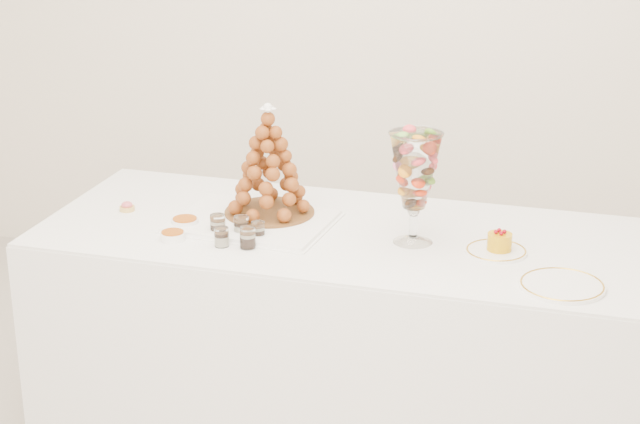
# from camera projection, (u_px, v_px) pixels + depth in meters

# --- Properties ---
(buffet_table) EXTENTS (2.22, 1.01, 0.82)m
(buffet_table) POSITION_uv_depth(u_px,v_px,m) (349.00, 339.00, 3.84)
(buffet_table) COLOR white
(buffet_table) RESTS_ON ground
(lace_tray) EXTENTS (0.58, 0.47, 0.02)m
(lace_tray) POSITION_uv_depth(u_px,v_px,m) (252.00, 221.00, 3.77)
(lace_tray) COLOR white
(lace_tray) RESTS_ON buffet_table
(macaron_vase) EXTENTS (0.17, 0.17, 0.38)m
(macaron_vase) POSITION_uv_depth(u_px,v_px,m) (415.00, 172.00, 3.53)
(macaron_vase) COLOR white
(macaron_vase) RESTS_ON buffet_table
(cake_plate) EXTENTS (0.20, 0.20, 0.01)m
(cake_plate) POSITION_uv_depth(u_px,v_px,m) (496.00, 251.00, 3.52)
(cake_plate) COLOR white
(cake_plate) RESTS_ON buffet_table
(spare_plate) EXTENTS (0.26, 0.26, 0.01)m
(spare_plate) POSITION_uv_depth(u_px,v_px,m) (562.00, 286.00, 3.26)
(spare_plate) COLOR white
(spare_plate) RESTS_ON buffet_table
(pink_tart) EXTENTS (0.06, 0.06, 0.03)m
(pink_tart) POSITION_uv_depth(u_px,v_px,m) (127.00, 207.00, 3.90)
(pink_tart) COLOR tan
(pink_tart) RESTS_ON buffet_table
(verrine_a) EXTENTS (0.07, 0.07, 0.07)m
(verrine_a) POSITION_uv_depth(u_px,v_px,m) (218.00, 225.00, 3.67)
(verrine_a) COLOR white
(verrine_a) RESTS_ON buffet_table
(verrine_b) EXTENTS (0.05, 0.05, 0.07)m
(verrine_b) POSITION_uv_depth(u_px,v_px,m) (241.00, 226.00, 3.66)
(verrine_b) COLOR white
(verrine_b) RESTS_ON buffet_table
(verrine_c) EXTENTS (0.05, 0.05, 0.06)m
(verrine_c) POSITION_uv_depth(u_px,v_px,m) (258.00, 231.00, 3.62)
(verrine_c) COLOR white
(verrine_c) RESTS_ON buffet_table
(verrine_d) EXTENTS (0.06, 0.06, 0.07)m
(verrine_d) POSITION_uv_depth(u_px,v_px,m) (222.00, 237.00, 3.56)
(verrine_d) COLOR white
(verrine_d) RESTS_ON buffet_table
(verrine_e) EXTENTS (0.06, 0.06, 0.07)m
(verrine_e) POSITION_uv_depth(u_px,v_px,m) (248.00, 238.00, 3.55)
(verrine_e) COLOR white
(verrine_e) RESTS_ON buffet_table
(ramekin_back) EXTENTS (0.09, 0.09, 0.03)m
(ramekin_back) POSITION_uv_depth(u_px,v_px,m) (185.00, 223.00, 3.74)
(ramekin_back) COLOR white
(ramekin_back) RESTS_ON buffet_table
(ramekin_front) EXTENTS (0.08, 0.08, 0.03)m
(ramekin_front) POSITION_uv_depth(u_px,v_px,m) (173.00, 236.00, 3.62)
(ramekin_front) COLOR white
(ramekin_front) RESTS_ON buffet_table
(croquembouche) EXTENTS (0.32, 0.32, 0.40)m
(croquembouche) POSITION_uv_depth(u_px,v_px,m) (269.00, 161.00, 3.76)
(croquembouche) COLOR brown
(croquembouche) RESTS_ON lace_tray
(mousse_cake) EXTENTS (0.08, 0.08, 0.07)m
(mousse_cake) POSITION_uv_depth(u_px,v_px,m) (500.00, 241.00, 3.51)
(mousse_cake) COLOR #D29609
(mousse_cake) RESTS_ON cake_plate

